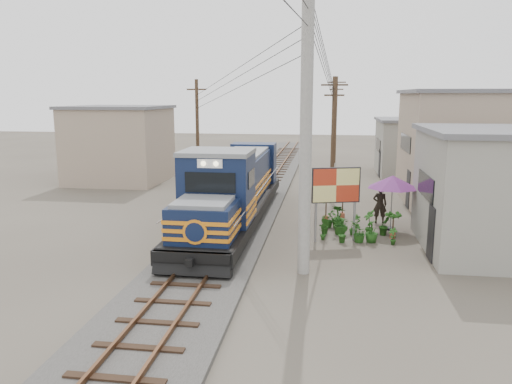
% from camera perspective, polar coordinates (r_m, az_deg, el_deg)
% --- Properties ---
extents(ground, '(120.00, 120.00, 0.00)m').
position_cam_1_polar(ground, '(18.12, -5.73, -8.06)').
color(ground, '#473F35').
rests_on(ground, ground).
extents(ballast, '(3.60, 70.00, 0.16)m').
position_cam_1_polar(ballast, '(27.56, -0.75, -1.19)').
color(ballast, '#595651').
rests_on(ballast, ground).
extents(track, '(1.15, 70.00, 0.12)m').
position_cam_1_polar(track, '(27.52, -0.75, -0.82)').
color(track, '#51331E').
rests_on(track, ground).
extents(locomotive, '(2.73, 14.84, 3.68)m').
position_cam_1_polar(locomotive, '(22.86, -2.53, 0.22)').
color(locomotive, black).
rests_on(locomotive, ground).
extents(utility_pole_main, '(0.40, 0.40, 10.00)m').
position_cam_1_polar(utility_pole_main, '(16.15, 5.74, 7.75)').
color(utility_pole_main, '#9E9B93').
rests_on(utility_pole_main, ground).
extents(wooden_pole_mid, '(1.60, 0.24, 7.00)m').
position_cam_1_polar(wooden_pole_mid, '(30.69, 8.81, 6.72)').
color(wooden_pole_mid, '#4C3826').
rests_on(wooden_pole_mid, ground).
extents(wooden_pole_far, '(1.60, 0.24, 7.50)m').
position_cam_1_polar(wooden_pole_far, '(44.65, 9.08, 8.34)').
color(wooden_pole_far, '#4C3826').
rests_on(wooden_pole_far, ground).
extents(wooden_pole_left, '(1.60, 0.24, 7.00)m').
position_cam_1_polar(wooden_pole_left, '(35.88, -6.72, 7.38)').
color(wooden_pole_left, '#4C3826').
rests_on(wooden_pole_left, ground).
extents(power_lines, '(9.65, 19.00, 3.30)m').
position_cam_1_polar(power_lines, '(25.53, -1.66, 14.74)').
color(power_lines, black).
rests_on(power_lines, ground).
extents(shophouse_mid, '(8.40, 7.35, 6.20)m').
position_cam_1_polar(shophouse_mid, '(29.91, 24.36, 4.68)').
color(shophouse_mid, gray).
rests_on(shophouse_mid, ground).
extents(shophouse_back, '(6.30, 6.30, 4.20)m').
position_cam_1_polar(shophouse_back, '(39.38, 18.19, 4.94)').
color(shophouse_back, gray).
rests_on(shophouse_back, ground).
extents(shophouse_left, '(6.30, 6.30, 5.20)m').
position_cam_1_polar(shophouse_left, '(35.72, -15.32, 5.33)').
color(shophouse_left, gray).
rests_on(shophouse_left, ground).
extents(billboard, '(1.94, 0.65, 3.06)m').
position_cam_1_polar(billboard, '(20.33, 9.13, 0.52)').
color(billboard, '#99999E').
rests_on(billboard, ground).
extents(market_umbrella, '(2.64, 2.64, 2.45)m').
position_cam_1_polar(market_umbrella, '(22.67, 15.35, 1.10)').
color(market_umbrella, black).
rests_on(market_umbrella, ground).
extents(vendor, '(0.66, 0.43, 1.79)m').
position_cam_1_polar(vendor, '(23.96, 13.97, -1.39)').
color(vendor, black).
rests_on(vendor, ground).
extents(plant_nursery, '(3.20, 3.05, 1.11)m').
position_cam_1_polar(plant_nursery, '(21.73, 10.70, -3.73)').
color(plant_nursery, '#1E4D16').
rests_on(plant_nursery, ground).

